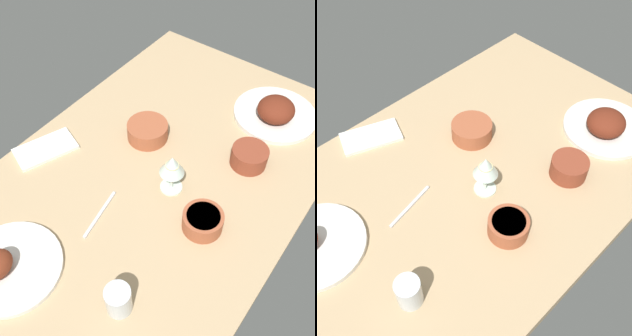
# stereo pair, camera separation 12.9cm
# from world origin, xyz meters

# --- Properties ---
(dining_table) EXTENTS (1.40, 0.90, 0.04)m
(dining_table) POSITION_xyz_m (0.00, 0.00, 0.02)
(dining_table) COLOR tan
(dining_table) RESTS_ON ground
(plate_far_side) EXTENTS (0.30, 0.30, 0.09)m
(plate_far_side) POSITION_xyz_m (0.45, -0.19, 0.07)
(plate_far_side) COLOR silver
(plate_far_side) RESTS_ON dining_table
(plate_near_viewer) EXTENTS (0.28, 0.28, 0.09)m
(plate_near_viewer) POSITION_xyz_m (-0.51, 0.12, 0.06)
(plate_near_viewer) COLOR silver
(plate_near_viewer) RESTS_ON dining_table
(bowl_soup) EXTENTS (0.12, 0.12, 0.06)m
(bowl_soup) POSITION_xyz_m (-0.09, -0.22, 0.07)
(bowl_soup) COLOR #A35133
(bowl_soup) RESTS_ON dining_table
(bowl_cream) EXTENTS (0.14, 0.14, 0.06)m
(bowl_cream) POSITION_xyz_m (0.11, 0.12, 0.07)
(bowl_cream) COLOR #A35133
(bowl_cream) RESTS_ON dining_table
(bowl_potatoes) EXTENTS (0.12, 0.12, 0.06)m
(bowl_potatoes) POSITION_xyz_m (0.21, -0.21, 0.07)
(bowl_potatoes) COLOR brown
(bowl_potatoes) RESTS_ON dining_table
(wine_glass) EXTENTS (0.08, 0.08, 0.14)m
(wine_glass) POSITION_xyz_m (-0.02, -0.07, 0.14)
(wine_glass) COLOR silver
(wine_glass) RESTS_ON dining_table
(water_tumbler) EXTENTS (0.07, 0.07, 0.09)m
(water_tumbler) POSITION_xyz_m (-0.41, -0.19, 0.08)
(water_tumbler) COLOR silver
(water_tumbler) RESTS_ON dining_table
(folded_napkin) EXTENTS (0.22, 0.17, 0.01)m
(folded_napkin) POSITION_xyz_m (-0.15, 0.36, 0.05)
(folded_napkin) COLOR white
(folded_napkin) RESTS_ON dining_table
(fork_loose) EXTENTS (0.17, 0.04, 0.01)m
(fork_loose) POSITION_xyz_m (-0.23, 0.04, 0.04)
(fork_loose) COLOR silver
(fork_loose) RESTS_ON dining_table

